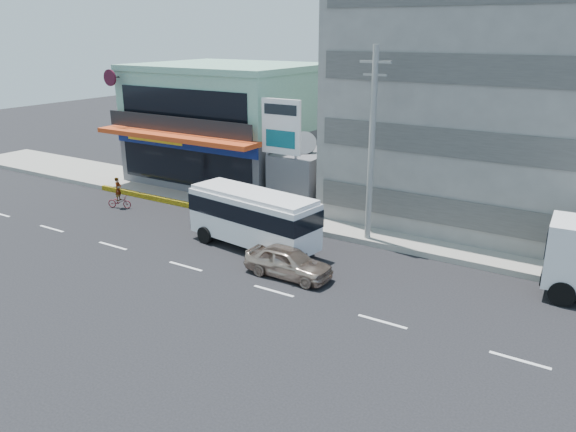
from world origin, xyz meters
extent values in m
plane|color=black|center=(0.00, 0.00, 0.00)|extent=(120.00, 120.00, 0.00)
cube|color=gray|center=(5.00, 9.50, 0.15)|extent=(70.00, 5.00, 0.30)
cube|color=#4A4A50|center=(-8.00, 14.00, 2.00)|extent=(12.00, 10.00, 4.00)
cube|color=#84BBA0|center=(-8.00, 14.00, 6.00)|extent=(12.00, 10.00, 4.00)
cube|color=#C23E16|center=(-8.00, 8.20, 4.15)|extent=(12.40, 1.80, 0.30)
cube|color=navy|center=(-8.00, 8.95, 3.60)|extent=(12.00, 0.12, 0.80)
cube|color=black|center=(-8.00, 8.98, 2.10)|extent=(11.00, 0.06, 2.60)
cube|color=gray|center=(10.00, 15.00, 7.00)|extent=(16.00, 12.00, 14.00)
cube|color=#4A4A50|center=(0.00, 12.00, 1.75)|extent=(3.00, 6.00, 3.50)
cylinder|color=slate|center=(0.00, 11.00, 3.58)|extent=(1.50, 1.50, 0.15)
cylinder|color=gray|center=(-1.50, 9.20, 3.25)|extent=(0.16, 0.16, 6.50)
cylinder|color=gray|center=(0.50, 9.20, 3.25)|extent=(0.16, 0.16, 6.50)
cube|color=white|center=(-0.50, 9.20, 5.30)|extent=(2.60, 0.18, 3.20)
cylinder|color=#999993|center=(6.00, 7.40, 5.00)|extent=(0.30, 0.30, 10.00)
cube|color=#999993|center=(6.00, 7.40, 9.20)|extent=(1.60, 0.12, 0.12)
cube|color=#999993|center=(6.00, 7.40, 8.60)|extent=(1.20, 0.10, 0.10)
cube|color=white|center=(1.37, 3.65, 1.62)|extent=(7.32, 3.15, 2.33)
cube|color=black|center=(1.37, 3.65, 2.08)|extent=(7.38, 3.20, 0.86)
cube|color=white|center=(1.37, 3.65, 2.89)|extent=(7.09, 2.92, 0.20)
cylinder|color=black|center=(-1.19, 2.86, 0.46)|extent=(0.94, 0.40, 0.91)
cylinder|color=black|center=(-0.89, 5.07, 0.46)|extent=(0.94, 0.40, 0.91)
cylinder|color=black|center=(3.63, 2.22, 0.46)|extent=(0.94, 0.40, 0.91)
cylinder|color=black|center=(3.93, 4.43, 0.46)|extent=(0.94, 0.40, 0.91)
imported|color=tan|center=(4.72, 1.64, 0.70)|extent=(4.12, 1.67, 1.40)
cylinder|color=black|center=(15.59, 5.10, 0.52)|extent=(1.05, 0.37, 1.03)
cylinder|color=black|center=(15.44, 7.48, 0.52)|extent=(1.05, 0.37, 1.03)
imported|color=#4E0B11|center=(-9.73, 4.76, 0.40)|extent=(1.62, 1.05, 0.81)
imported|color=#66594C|center=(-9.73, 4.76, 1.23)|extent=(0.52, 0.63, 1.48)
camera|label=1|loc=(17.09, -18.14, 10.62)|focal=35.00mm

